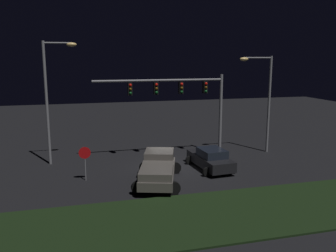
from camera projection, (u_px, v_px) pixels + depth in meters
ground_plane at (168, 167)px, 25.81m from camera, size 80.00×80.00×0.00m
grass_median at (211, 215)px, 17.82m from camera, size 26.08×5.80×0.10m
pickup_truck at (158, 167)px, 22.58m from camera, size 3.93×5.75×1.80m
car_sedan at (211, 159)px, 25.34m from camera, size 2.71×4.53×1.51m
traffic_signal_gantry at (181, 94)px, 27.93m from camera, size 10.32×0.56×6.50m
street_lamp_left at (52, 89)px, 25.76m from camera, size 2.40×0.44×8.98m
street_lamp_right at (263, 92)px, 29.15m from camera, size 2.86×0.44×7.95m
stop_sign at (85, 157)px, 22.76m from camera, size 0.76×0.08×2.23m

